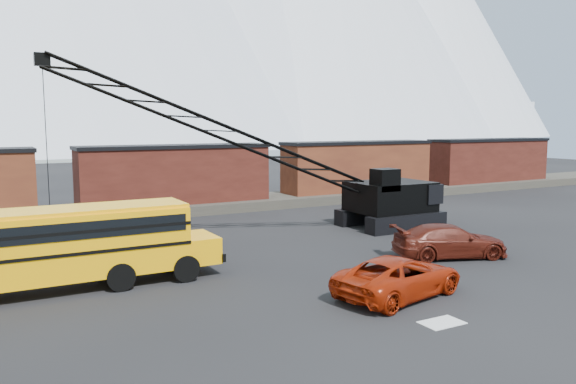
{
  "coord_description": "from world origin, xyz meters",
  "views": [
    {
      "loc": [
        -12.29,
        -16.86,
        6.42
      ],
      "look_at": [
        1.11,
        7.37,
        3.0
      ],
      "focal_mm": 35.0,
      "sensor_mm": 36.0,
      "label": 1
    }
  ],
  "objects_px": {
    "school_bus": "(64,245)",
    "crawler_crane": "(242,140)",
    "maroon_suv": "(450,241)",
    "red_pickup": "(399,276)"
  },
  "relations": [
    {
      "from": "school_bus",
      "to": "crawler_crane",
      "type": "xyz_separation_m",
      "value": [
        10.02,
        5.55,
        3.71
      ]
    },
    {
      "from": "school_bus",
      "to": "maroon_suv",
      "type": "relative_size",
      "value": 2.13
    },
    {
      "from": "school_bus",
      "to": "crawler_crane",
      "type": "height_order",
      "value": "crawler_crane"
    },
    {
      "from": "school_bus",
      "to": "red_pickup",
      "type": "xyz_separation_m",
      "value": [
        10.76,
        -6.84,
        -1.04
      ]
    },
    {
      "from": "school_bus",
      "to": "maroon_suv",
      "type": "height_order",
      "value": "school_bus"
    },
    {
      "from": "red_pickup",
      "to": "crawler_crane",
      "type": "bearing_deg",
      "value": -8.72
    },
    {
      "from": "maroon_suv",
      "to": "crawler_crane",
      "type": "relative_size",
      "value": 0.24
    },
    {
      "from": "maroon_suv",
      "to": "crawler_crane",
      "type": "height_order",
      "value": "crawler_crane"
    },
    {
      "from": "red_pickup",
      "to": "maroon_suv",
      "type": "distance_m",
      "value": 7.11
    },
    {
      "from": "school_bus",
      "to": "red_pickup",
      "type": "distance_m",
      "value": 12.79
    }
  ]
}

